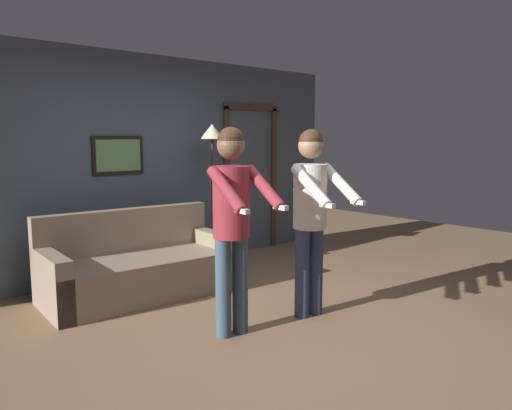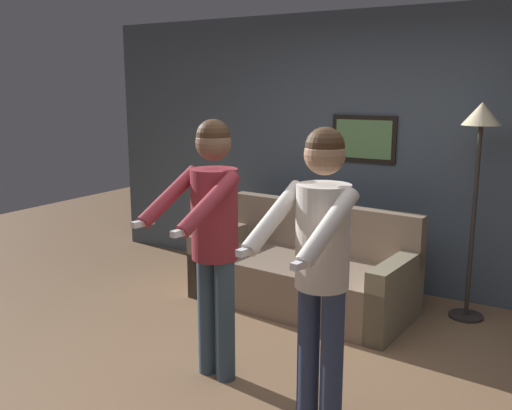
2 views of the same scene
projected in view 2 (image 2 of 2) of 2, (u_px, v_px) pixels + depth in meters
The scene contains 6 objects.
ground_plane at pixel (263, 391), 3.63m from camera, with size 12.00×12.00×0.00m, color #8D6A4A.
back_wall_assembly at pixel (389, 153), 5.29m from camera, with size 6.40×0.10×2.60m.
couch at pixel (304, 275), 5.02m from camera, with size 1.96×1.01×0.87m.
torchiere_lamp at pixel (479, 145), 4.50m from camera, with size 0.30×0.30×1.79m.
person_standing_left at pixel (213, 226), 3.62m from camera, with size 0.50×0.69×1.71m.
person_standing_right at pixel (321, 251), 3.11m from camera, with size 0.50×0.68×1.70m.
Camera 2 is at (1.66, -2.87, 1.90)m, focal length 40.00 mm.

